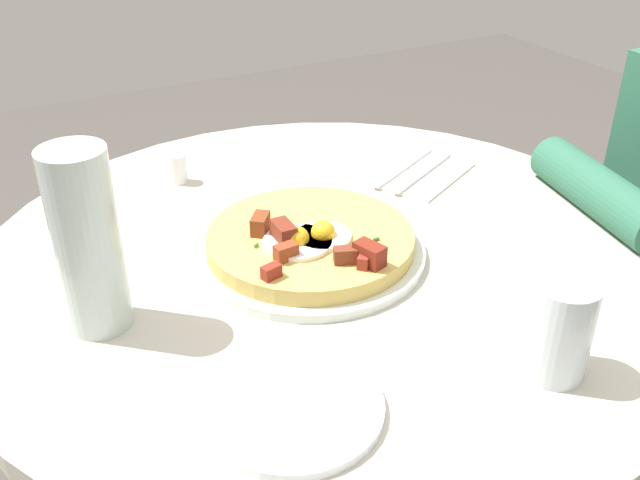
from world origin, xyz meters
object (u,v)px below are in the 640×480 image
Objects in this scene: dining_table at (328,354)px; fork at (423,172)px; water_glass at (559,329)px; water_bottle at (87,242)px; salt_shaker at (178,169)px; breakfast_pizza at (311,241)px; pizza_plate at (311,252)px; knife at (404,167)px; bread_plate at (293,407)px.

fork is (-0.13, 0.25, 0.18)m from dining_table.
water_glass is 0.51× the size of water_bottle.
fork is at bearing 105.16° from water_bottle.
salt_shaker reaches higher than dining_table.
water_glass is at bearing 52.19° from water_bottle.
water_bottle reaches higher than breakfast_pizza.
breakfast_pizza reaches higher than dining_table.
water_bottle reaches higher than salt_shaker.
water_glass is at bearing 20.23° from breakfast_pizza.
pizza_plate is at bearing 149.31° from breakfast_pizza.
dining_table is at bearing -171.70° from knife.
salt_shaker is at bearing 147.81° from water_bottle.
knife is 0.36m from salt_shaker.
knife is at bearing 90.00° from fork.
knife reaches higher than dining_table.
bread_plate is at bearing -161.65° from knife.
bread_plate is 0.83× the size of water_bottle.
fork is 3.85× the size of salt_shaker.
water_glass is 0.50m from water_bottle.
water_bottle is at bearing -86.78° from pizza_plate.
water_bottle is at bearing 168.05° from fork.
water_bottle is (0.02, -0.31, 0.28)m from dining_table.
fork is at bearing 116.40° from breakfast_pizza.
breakfast_pizza is at bearing 149.00° from bread_plate.
fork is (-0.13, 0.27, 0.00)m from pizza_plate.
pizza_plate is 0.02m from breakfast_pizza.
dining_table is 0.36m from bread_plate.
dining_table is 0.19m from pizza_plate.
bread_plate is 0.28m from water_bottle.
water_bottle is at bearing 171.61° from knife.
breakfast_pizza is at bearing 179.29° from fork.
water_bottle is 4.59× the size of salt_shaker.
dining_table is 5.23× the size of fork.
water_bottle is at bearing -87.43° from breakfast_pizza.
fork is (-0.14, 0.28, -0.02)m from breakfast_pizza.
water_bottle is (0.18, -0.54, 0.10)m from knife.
pizza_plate is 0.29m from bread_plate.
bread_plate reaches higher than knife.
fork is at bearing 118.09° from dining_table.
bread_plate is at bearing -7.13° from salt_shaker.
bread_plate is at bearing -35.29° from dining_table.
water_glass reaches higher than dining_table.
pizza_plate is at bearing -84.94° from dining_table.
knife is 1.66× the size of water_glass.
water_bottle is at bearing -150.85° from bread_plate.
salt_shaker is at bearing 131.62° from knife.
fork reaches higher than dining_table.
pizza_plate is at bearing 15.11° from salt_shaker.
salt_shaker reaches higher than fork.
water_glass is (0.07, 0.26, 0.05)m from bread_plate.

